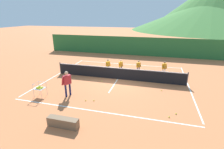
% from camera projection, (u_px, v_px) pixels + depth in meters
% --- Properties ---
extents(ground_plane, '(120.00, 120.00, 0.00)m').
position_uv_depth(ground_plane, '(118.00, 79.00, 13.70)').
color(ground_plane, '#C67042').
extents(line_baseline_near, '(10.72, 0.08, 0.01)m').
position_uv_depth(line_baseline_near, '(96.00, 111.00, 9.13)').
color(line_baseline_near, white).
rests_on(line_baseline_near, ground).
extents(line_baseline_far, '(10.72, 0.08, 0.01)m').
position_uv_depth(line_baseline_far, '(128.00, 64.00, 17.81)').
color(line_baseline_far, white).
rests_on(line_baseline_far, ground).
extents(line_sideline_west, '(0.08, 9.55, 0.01)m').
position_uv_depth(line_sideline_west, '(60.00, 73.00, 15.02)').
color(line_sideline_west, white).
rests_on(line_sideline_west, ground).
extents(line_sideline_east, '(0.08, 9.55, 0.01)m').
position_uv_depth(line_sideline_east, '(188.00, 86.00, 12.38)').
color(line_sideline_east, white).
rests_on(line_sideline_east, ground).
extents(line_service_center, '(0.08, 5.35, 0.01)m').
position_uv_depth(line_service_center, '(118.00, 79.00, 13.70)').
color(line_service_center, white).
rests_on(line_service_center, ground).
extents(tennis_net, '(10.50, 0.08, 1.05)m').
position_uv_depth(tennis_net, '(118.00, 73.00, 13.53)').
color(tennis_net, '#333338').
rests_on(tennis_net, ground).
extents(instructor, '(0.51, 0.83, 1.66)m').
position_uv_depth(instructor, '(67.00, 81.00, 10.56)').
color(instructor, '#191E4C').
rests_on(instructor, ground).
extents(student_0, '(0.41, 0.69, 1.26)m').
position_uv_depth(student_0, '(108.00, 65.00, 14.96)').
color(student_0, navy).
rests_on(student_0, ground).
extents(student_1, '(0.41, 0.68, 1.22)m').
position_uv_depth(student_1, '(121.00, 65.00, 14.96)').
color(student_1, black).
rests_on(student_1, ground).
extents(student_2, '(0.42, 0.67, 1.19)m').
position_uv_depth(student_2, '(138.00, 66.00, 14.81)').
color(student_2, navy).
rests_on(student_2, ground).
extents(student_3, '(0.47, 0.68, 1.27)m').
position_uv_depth(student_3, '(164.00, 67.00, 14.27)').
color(student_3, silver).
rests_on(student_3, ground).
extents(ball_cart, '(0.58, 0.58, 0.90)m').
position_uv_depth(ball_cart, '(40.00, 88.00, 10.63)').
color(ball_cart, '#B7B7BC').
rests_on(ball_cart, ground).
extents(tennis_ball_0, '(0.07, 0.07, 0.07)m').
position_uv_depth(tennis_ball_0, '(176.00, 114.00, 8.84)').
color(tennis_ball_0, yellow).
rests_on(tennis_ball_0, ground).
extents(tennis_ball_1, '(0.07, 0.07, 0.07)m').
position_uv_depth(tennis_ball_1, '(162.00, 90.00, 11.57)').
color(tennis_ball_1, yellow).
rests_on(tennis_ball_1, ground).
extents(tennis_ball_2, '(0.07, 0.07, 0.07)m').
position_uv_depth(tennis_ball_2, '(86.00, 100.00, 10.22)').
color(tennis_ball_2, yellow).
rests_on(tennis_ball_2, ground).
extents(tennis_ball_3, '(0.07, 0.07, 0.07)m').
position_uv_depth(tennis_ball_3, '(102.00, 81.00, 13.19)').
color(tennis_ball_3, yellow).
rests_on(tennis_ball_3, ground).
extents(tennis_ball_4, '(0.07, 0.07, 0.07)m').
position_uv_depth(tennis_ball_4, '(169.00, 117.00, 8.56)').
color(tennis_ball_4, yellow).
rests_on(tennis_ball_4, ground).
extents(tennis_ball_5, '(0.07, 0.07, 0.07)m').
position_uv_depth(tennis_ball_5, '(94.00, 100.00, 10.21)').
color(tennis_ball_5, yellow).
rests_on(tennis_ball_5, ground).
extents(windscreen_fence, '(23.59, 0.08, 2.35)m').
position_uv_depth(windscreen_fence, '(134.00, 46.00, 21.51)').
color(windscreen_fence, '#286B33').
rests_on(windscreen_fence, ground).
extents(courtside_bench, '(1.50, 0.36, 0.46)m').
position_uv_depth(courtside_bench, '(63.00, 122.00, 7.80)').
color(courtside_bench, brown).
rests_on(courtside_bench, ground).
extents(hill_0, '(51.65, 51.65, 10.04)m').
position_uv_depth(hill_0, '(209.00, 15.00, 56.46)').
color(hill_0, '#427A38').
rests_on(hill_0, ground).
extents(hill_1, '(49.94, 49.94, 18.54)m').
position_uv_depth(hill_1, '(221.00, 2.00, 60.15)').
color(hill_1, '#427A38').
rests_on(hill_1, ground).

